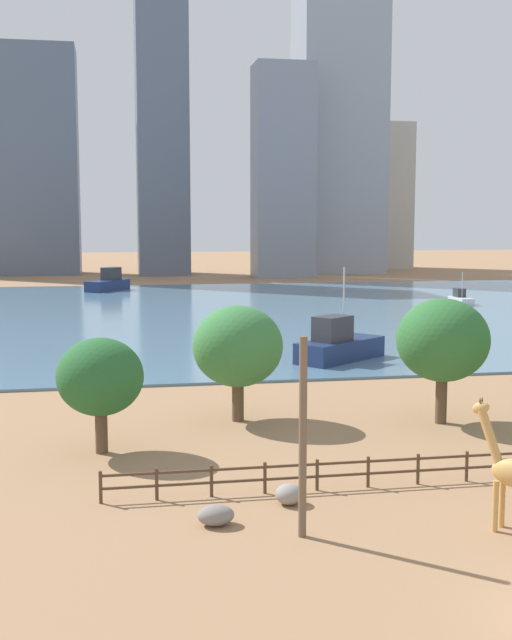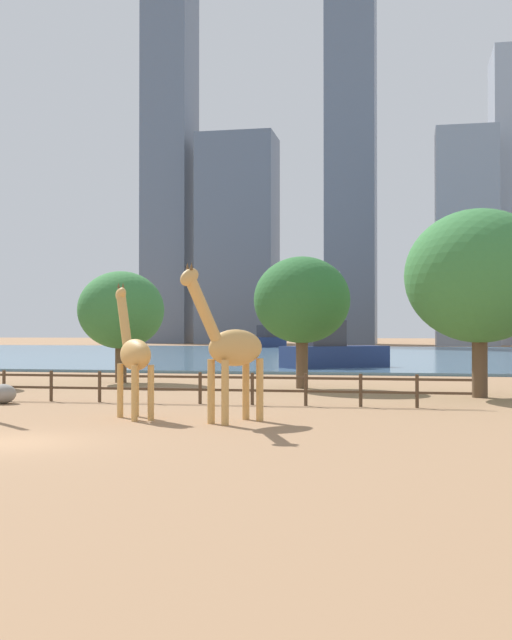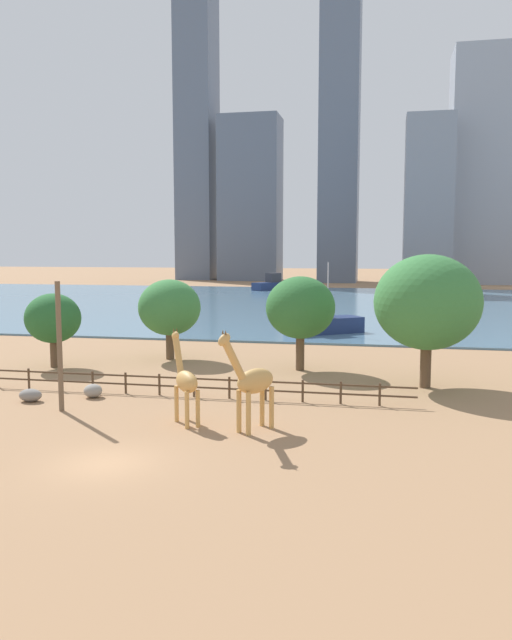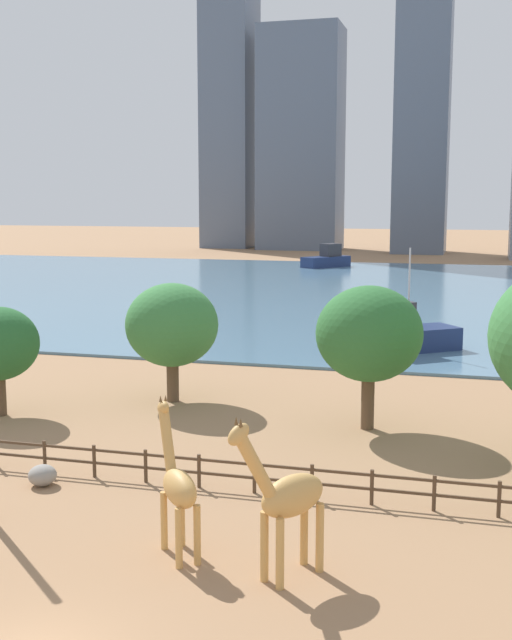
{
  "view_description": "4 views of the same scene",
  "coord_description": "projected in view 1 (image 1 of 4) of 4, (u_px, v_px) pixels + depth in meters",
  "views": [
    {
      "loc": [
        -12.4,
        -18.83,
        10.93
      ],
      "look_at": [
        -2.14,
        37.97,
        3.88
      ],
      "focal_mm": 45.0,
      "sensor_mm": 36.0,
      "label": 1
    },
    {
      "loc": [
        10.71,
        -19.79,
        3.03
      ],
      "look_at": [
        -0.64,
        39.13,
        3.78
      ],
      "focal_mm": 45.0,
      "sensor_mm": 36.0,
      "label": 2
    },
    {
      "loc": [
        11.06,
        -23.04,
        8.71
      ],
      "look_at": [
        0.36,
        29.02,
        2.77
      ],
      "focal_mm": 35.0,
      "sensor_mm": 36.0,
      "label": 3
    },
    {
      "loc": [
        9.89,
        -15.5,
        10.85
      ],
      "look_at": [
        -2.21,
        28.43,
        3.95
      ],
      "focal_mm": 45.0,
      "sensor_mm": 36.0,
      "label": 4
    }
  ],
  "objects": [
    {
      "name": "tree_center_broad",
      "position": [
        443.0,
        341.0,
        43.33
      ],
      "size": [
        5.02,
        5.02,
        6.86
      ],
      "color": "brown",
      "rests_on": "ground"
    },
    {
      "name": "ground_plane",
      "position": [
        213.0,
        310.0,
        100.05
      ],
      "size": [
        400.0,
        400.0,
        0.0
      ],
      "primitive_type": "plane",
      "color": "#9E7551"
    },
    {
      "name": "boulder_near_fence",
      "position": [
        216.0,
        515.0,
        29.04
      ],
      "size": [
        1.35,
        0.99,
        0.74
      ],
      "primitive_type": "ellipsoid",
      "color": "gray",
      "rests_on": "ground"
    },
    {
      "name": "tree_left_small",
      "position": [
        238.0,
        347.0,
        43.89
      ],
      "size": [
        4.97,
        4.97,
        6.43
      ],
      "color": "brown",
      "rests_on": "ground"
    },
    {
      "name": "boulder_by_pole",
      "position": [
        289.0,
        494.0,
        31.21
      ],
      "size": [
        1.08,
        1.07,
        0.81
      ],
      "primitive_type": "ellipsoid",
      "color": "gray",
      "rests_on": "ground"
    },
    {
      "name": "boat_ferry",
      "position": [
        461.0,
        299.0,
        105.19
      ],
      "size": [
        1.83,
        4.81,
        4.29
      ],
      "rotation": [
        0.0,
        0.0,
        4.69
      ],
      "color": "silver",
      "rests_on": "harbor_water"
    },
    {
      "name": "skyline_tower_needle",
      "position": [
        36.0,
        162.0,
        166.92
      ],
      "size": [
        17.28,
        12.05,
        46.79
      ],
      "primitive_type": "cube",
      "color": "slate",
      "rests_on": "ground"
    },
    {
      "name": "skyline_tower_glass",
      "position": [
        338.0,
        134.0,
        171.62
      ],
      "size": [
        17.96,
        14.62,
        59.66
      ],
      "primitive_type": "cube",
      "color": "#939EAD",
      "rests_on": "ground"
    },
    {
      "name": "harbor_water",
      "position": [
        216.0,
        312.0,
        97.1
      ],
      "size": [
        180.0,
        86.0,
        0.2
      ],
      "primitive_type": "cube",
      "color": "slate",
      "rests_on": "ground"
    },
    {
      "name": "boat_sailboat",
      "position": [
        108.0,
        283.0,
        126.47
      ],
      "size": [
        7.18,
        8.47,
        3.64
      ],
      "rotation": [
        0.0,
        0.0,
        4.1
      ],
      "color": "navy",
      "rests_on": "harbor_water"
    },
    {
      "name": "skyline_tower_short",
      "position": [
        161.0,
        61.0,
        163.9
      ],
      "size": [
        10.39,
        13.09,
        87.34
      ],
      "primitive_type": "cube",
      "color": "slate",
      "rests_on": "ground"
    },
    {
      "name": "tree_right_tall",
      "position": [
        100.0,
        377.0,
        37.77
      ],
      "size": [
        4.11,
        4.11,
        5.54
      ],
      "color": "brown",
      "rests_on": "ground"
    },
    {
      "name": "boat_tug",
      "position": [
        338.0,
        345.0,
        62.47
      ],
      "size": [
        8.2,
        7.23,
        7.29
      ],
      "rotation": [
        0.0,
        0.0,
        0.65
      ],
      "color": "navy",
      "rests_on": "harbor_water"
    },
    {
      "name": "enclosure_fence",
      "position": [
        407.0,
        467.0,
        33.46
      ],
      "size": [
        26.12,
        0.14,
        1.3
      ],
      "color": "#4C3826",
      "rests_on": "ground"
    },
    {
      "name": "utility_pole",
      "position": [
        303.0,
        438.0,
        27.62
      ],
      "size": [
        0.28,
        0.28,
        7.08
      ],
      "primitive_type": "cylinder",
      "color": "brown",
      "rests_on": "ground"
    },
    {
      "name": "skyline_block_left",
      "position": [
        378.0,
        197.0,
        190.12
      ],
      "size": [
        14.45,
        10.71,
        33.99
      ],
      "primitive_type": "cube",
      "color": "#B7B2A8",
      "rests_on": "ground"
    },
    {
      "name": "skyline_block_right",
      "position": [
        283.0,
        172.0,
        157.93
      ],
      "size": [
        11.62,
        8.66,
        41.52
      ],
      "primitive_type": "cube",
      "color": "gray",
      "rests_on": "ground"
    }
  ]
}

